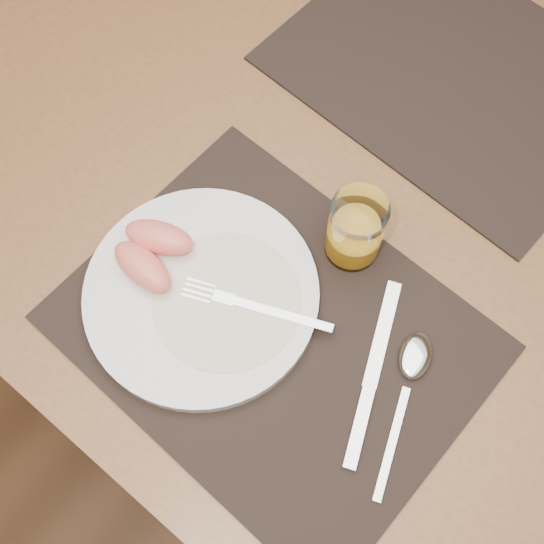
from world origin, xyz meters
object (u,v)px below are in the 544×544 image
at_px(fork, 244,304).
at_px(knife, 369,387).
at_px(plate, 201,294).
at_px(spoon, 412,368).
at_px(juice_glass, 355,232).
at_px(table, 359,220).
at_px(placemat_far, 454,72).
at_px(placemat_near, 273,332).

xyz_separation_m(fork, knife, (0.16, 0.02, -0.02)).
bearing_deg(fork, plate, -158.45).
relative_size(plate, knife, 1.29).
bearing_deg(plate, spoon, 18.92).
height_order(spoon, juice_glass, juice_glass).
bearing_deg(fork, table, 86.16).
height_order(placemat_far, fork, fork).
bearing_deg(placemat_near, juice_glass, 87.59).
relative_size(table, juice_glass, 14.37).
bearing_deg(spoon, fork, -161.77).
height_order(table, spoon, spoon).
bearing_deg(table, juice_glass, -67.27).
distance_m(placemat_near, juice_glass, 0.15).
bearing_deg(knife, plate, -170.73).
height_order(table, placemat_far, placemat_far).
distance_m(spoon, juice_glass, 0.16).
xyz_separation_m(plate, knife, (0.21, 0.03, -0.01)).
bearing_deg(juice_glass, placemat_far, 99.22).
bearing_deg(juice_glass, spoon, -28.99).
distance_m(plate, spoon, 0.25).
xyz_separation_m(plate, juice_glass, (0.10, 0.16, 0.04)).
xyz_separation_m(fork, juice_glass, (0.05, 0.14, 0.03)).
distance_m(table, placemat_near, 0.24).
distance_m(plate, knife, 0.22).
bearing_deg(plate, fork, 21.55).
xyz_separation_m(placemat_far, juice_glass, (0.05, -0.30, 0.05)).
relative_size(placemat_near, plate, 1.67).
bearing_deg(spoon, placemat_far, 116.59).
bearing_deg(plate, placemat_near, 11.80).
bearing_deg(placemat_near, spoon, 23.06).
height_order(fork, spoon, fork).
distance_m(table, fork, 0.24).
bearing_deg(plate, placemat_far, 84.04).
bearing_deg(placemat_near, placemat_far, 95.55).
distance_m(plate, juice_glass, 0.19).
height_order(knife, spoon, spoon).
bearing_deg(fork, placemat_far, 90.06).
bearing_deg(placemat_near, fork, 179.79).
relative_size(fork, knife, 0.80).
bearing_deg(juice_glass, placemat_near, -92.41).
bearing_deg(table, placemat_near, -82.85).
relative_size(placemat_near, knife, 2.15).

